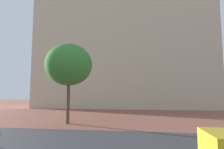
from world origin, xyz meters
TOP-DOWN VIEW (x-y plane):
  - ground_plane at (0.00, 10.00)m, footprint 120.00×120.00m
  - street_asphalt_strip at (0.00, 7.11)m, footprint 120.00×6.77m
  - landmark_building at (-0.90, 30.94)m, footprint 26.81×11.19m
  - tree_curb_far at (-3.33, 12.61)m, footprint 3.33×3.33m

SIDE VIEW (x-z plane):
  - ground_plane at x=0.00m, z-range 0.00..0.00m
  - street_asphalt_strip at x=0.00m, z-range 0.00..0.00m
  - tree_curb_far at x=-3.33m, z-range 1.32..6.98m
  - landmark_building at x=-0.90m, z-range -7.69..31.38m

